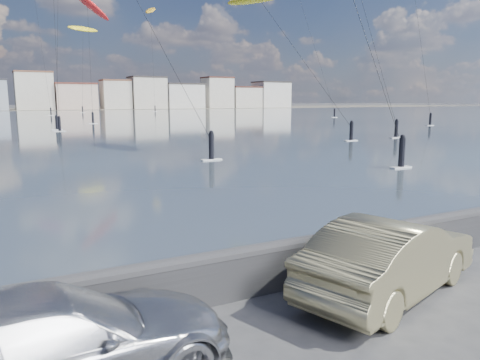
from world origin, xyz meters
name	(u,v)px	position (x,y,z in m)	size (l,w,h in m)	color
bay_water	(15,121)	(0.00, 91.50, 0.01)	(500.00, 177.00, 0.00)	#3A4455
far_shore_strip	(2,109)	(0.00, 200.00, 0.01)	(500.00, 60.00, 0.00)	#4C473D
seawall	(226,273)	(0.00, 2.70, 0.58)	(400.00, 0.36, 1.08)	#28282B
far_buildings	(5,93)	(1.31, 186.00, 6.03)	(240.79, 13.26, 14.60)	beige
car_silver	(48,345)	(-3.52, 1.01, 0.76)	(2.14, 5.26, 1.53)	#B7B8BE
car_champagne	(390,256)	(3.16, 1.39, 0.81)	(1.72, 4.94, 1.63)	tan
kitesurfer_8	(87,4)	(12.63, 83.33, 20.55)	(9.32, 12.54, 23.87)	red
kitesurfer_12	(83,30)	(22.72, 146.16, 24.62)	(11.17, 11.75, 26.13)	yellow
kitesurfer_14	(151,11)	(45.27, 150.46, 32.36)	(7.18, 15.11, 34.84)	#BF8C19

